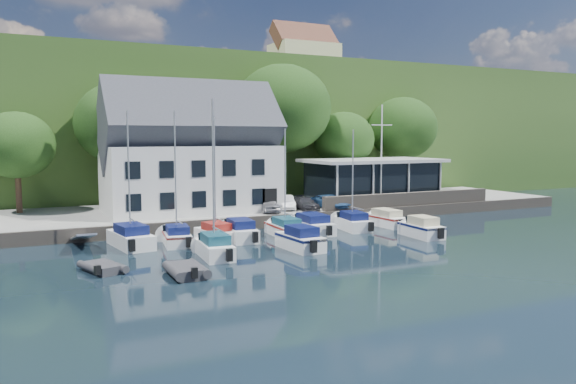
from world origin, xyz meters
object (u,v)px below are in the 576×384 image
object	(u,v)px
car_blue	(330,201)
boat_r2_2	(300,238)
boat_r1_3	(239,229)
boat_r1_4	(285,178)
boat_r2_1	(213,183)
boat_r2_4	(421,226)
dinghy_0	(103,266)
club_pavilion	(372,180)
boat_r1_7	(385,217)
car_white	(286,202)
flagpole	(381,155)
boat_r1_6	(353,174)
boat_r1_5	(311,223)
boat_r1_2	(215,182)
car_dgrey	(304,203)
boat_r1_1	(176,184)
harbor_building	(191,160)
boat_r1_0	(129,175)
dinghy_1	(186,269)
car_silver	(267,204)

from	to	relation	value
car_blue	boat_r2_2	distance (m)	13.69
boat_r1_3	boat_r1_4	world-z (taller)	boat_r1_4
boat_r2_1	boat_r1_3	bearing A→B (deg)	58.09
boat_r2_4	dinghy_0	distance (m)	22.35
car_blue	boat_r2_1	size ratio (longest dim) A/B	0.41
club_pavilion	boat_r1_7	distance (m)	9.53
car_white	flagpole	size ratio (longest dim) A/B	0.40
car_blue	boat_r1_3	bearing A→B (deg)	-162.28
car_blue	boat_r1_6	distance (m)	6.34
boat_r1_3	boat_r1_4	xyz separation A→B (m)	(3.53, -0.08, 3.49)
boat_r1_4	boat_r2_1	xyz separation A→B (m)	(-6.96, -4.66, 0.28)
boat_r1_3	boat_r1_5	world-z (taller)	boat_r1_3
boat_r1_2	flagpole	bearing A→B (deg)	8.45
boat_r1_4	boat_r1_5	xyz separation A→B (m)	(2.42, 0.46, -3.51)
boat_r1_7	boat_r2_2	xyz separation A→B (m)	(-10.61, -5.63, 0.08)
club_pavilion	boat_r1_6	world-z (taller)	boat_r1_6
boat_r1_6	boat_r1_3	bearing A→B (deg)	-171.44
boat_r2_4	club_pavilion	bearing A→B (deg)	72.79
car_dgrey	boat_r1_5	world-z (taller)	car_dgrey
boat_r1_1	boat_r1_4	distance (m)	8.02
harbor_building	boat_r1_4	xyz separation A→B (m)	(4.35, -9.41, -1.11)
car_blue	boat_r2_1	distance (m)	17.87
boat_r1_0	boat_r1_2	bearing A→B (deg)	-13.88
boat_r2_1	dinghy_1	bearing A→B (deg)	-122.43
boat_r1_4	dinghy_1	bearing A→B (deg)	-137.02
boat_r2_2	boat_r1_2	bearing A→B (deg)	124.95
club_pavilion	dinghy_1	distance (m)	29.21
boat_r1_0	boat_r1_2	world-z (taller)	boat_r1_0
car_blue	boat_r2_2	world-z (taller)	car_blue
boat_r1_4	dinghy_0	distance (m)	15.20
dinghy_1	boat_r1_5	bearing A→B (deg)	36.41
car_white	boat_r2_2	distance (m)	12.55
car_blue	boat_r2_1	xyz separation A→B (m)	(-14.15, -10.52, 2.90)
boat_r1_1	boat_r1_3	bearing A→B (deg)	6.91
boat_r1_5	dinghy_1	world-z (taller)	boat_r1_5
boat_r1_1	dinghy_0	bearing A→B (deg)	-125.99
club_pavilion	dinghy_1	size ratio (longest dim) A/B	4.04
car_white	dinghy_0	world-z (taller)	car_white
boat_r2_4	boat_r1_1	bearing A→B (deg)	166.76
car_silver	boat_r1_5	bearing A→B (deg)	-69.80
boat_r1_5	boat_r2_2	size ratio (longest dim) A/B	1.23
flagpole	boat_r1_3	xyz separation A→B (m)	(-15.96, -5.62, -4.82)
boat_r1_3	dinghy_0	size ratio (longest dim) A/B	2.25
boat_r1_2	boat_r1_5	world-z (taller)	boat_r1_2
flagpole	boat_r2_4	distance (m)	11.96
car_white	boat_r1_4	world-z (taller)	boat_r1_4
boat_r2_2	boat_r1_0	bearing A→B (deg)	146.34
boat_r1_4	boat_r1_1	bearing A→B (deg)	-178.92
car_dgrey	car_blue	size ratio (longest dim) A/B	1.03
boat_r2_2	dinghy_0	size ratio (longest dim) A/B	1.94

